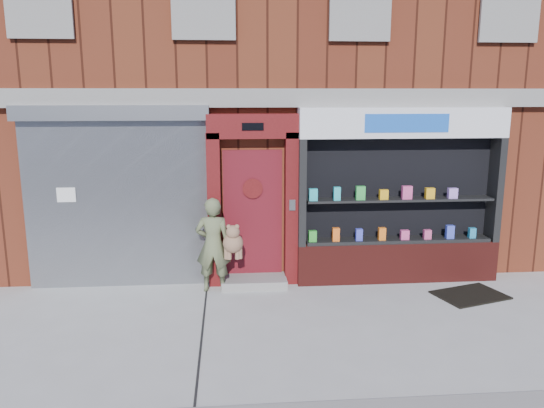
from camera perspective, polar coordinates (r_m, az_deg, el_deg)
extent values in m
plane|color=#9E9E99|center=(7.67, 4.46, -13.08)|extent=(80.00, 80.00, 0.00)
cube|color=#592214|center=(12.94, 0.38, 15.27)|extent=(12.00, 8.00, 8.00)
cube|color=gray|center=(8.86, 2.78, 11.33)|extent=(12.00, 0.16, 0.30)
cube|color=gray|center=(9.18, -16.27, -0.13)|extent=(3.00, 0.10, 2.80)
cube|color=slate|center=(8.94, -16.91, 9.37)|extent=(3.10, 0.30, 0.24)
cube|color=white|center=(9.27, -21.26, 0.92)|extent=(0.30, 0.01, 0.24)
cube|color=#490C0E|center=(8.93, -6.23, -0.69)|extent=(0.22, 0.28, 2.60)
cube|color=#490C0E|center=(8.99, 2.08, -0.54)|extent=(0.22, 0.28, 2.60)
cube|color=#490C0E|center=(8.75, -2.13, 8.38)|extent=(1.50, 0.28, 0.40)
cube|color=black|center=(8.60, -2.08, 8.32)|extent=(0.35, 0.01, 0.12)
cube|color=#5B1018|center=(9.07, -2.09, -1.08)|extent=(1.00, 0.06, 2.20)
cylinder|color=black|center=(8.94, -2.10, 1.67)|extent=(0.28, 0.02, 0.28)
cylinder|color=#490C0E|center=(8.93, -2.09, 1.66)|extent=(0.34, 0.02, 0.34)
cube|color=gray|center=(9.13, -1.95, -8.36)|extent=(1.10, 0.55, 0.15)
cube|color=slate|center=(8.83, 2.20, -0.12)|extent=(0.10, 0.02, 0.18)
cube|color=#5A1915|center=(9.58, 13.20, -5.97)|extent=(3.50, 0.40, 0.70)
cube|color=black|center=(8.90, 3.16, 1.28)|extent=(0.12, 0.40, 1.80)
cube|color=black|center=(9.94, 22.86, 1.48)|extent=(0.12, 0.40, 1.80)
cube|color=black|center=(9.45, 13.22, 1.61)|extent=(3.30, 0.03, 1.80)
cube|color=black|center=(9.47, 13.31, -3.78)|extent=(3.20, 0.36, 0.06)
cube|color=black|center=(9.31, 13.52, 0.50)|extent=(3.20, 0.36, 0.04)
cube|color=white|center=(9.15, 13.91, 8.51)|extent=(3.50, 0.40, 0.50)
cube|color=#174DB1|center=(8.95, 14.33, 8.42)|extent=(1.40, 0.01, 0.30)
cube|color=green|center=(9.01, 4.38, -3.46)|extent=(0.13, 0.09, 0.19)
cube|color=orange|center=(9.08, 6.88, -3.26)|extent=(0.12, 0.09, 0.23)
cube|color=#3C44CD|center=(9.17, 9.33, -3.27)|extent=(0.11, 0.09, 0.20)
cube|color=orange|center=(9.27, 11.73, -3.16)|extent=(0.12, 0.09, 0.22)
cube|color=#D74785|center=(9.40, 14.07, -3.23)|extent=(0.14, 0.09, 0.16)
cube|color=#CF457D|center=(9.53, 16.35, -3.15)|extent=(0.13, 0.09, 0.16)
cube|color=blue|center=(9.68, 18.58, -2.86)|extent=(0.13, 0.09, 0.23)
cube|color=teal|center=(9.85, 20.71, -2.92)|extent=(0.11, 0.09, 0.18)
cube|color=#26B5C1|center=(8.85, 4.45, 1.01)|extent=(0.14, 0.09, 0.20)
cube|color=#26B4BE|center=(8.92, 6.99, 1.12)|extent=(0.11, 0.09, 0.22)
cube|color=green|center=(9.01, 9.48, 1.18)|extent=(0.15, 0.09, 0.23)
cube|color=#F2AD19|center=(9.12, 11.91, 1.01)|extent=(0.14, 0.09, 0.17)
cube|color=#D54787|center=(9.24, 14.30, 1.21)|extent=(0.17, 0.09, 0.22)
cube|color=yellow|center=(9.38, 16.61, 1.12)|extent=(0.15, 0.09, 0.18)
cube|color=#B584EE|center=(9.53, 18.84, 1.11)|extent=(0.16, 0.09, 0.17)
imported|color=#5E6743|center=(8.76, -6.36, -4.39)|extent=(0.61, 0.43, 1.58)
sphere|color=brown|center=(8.66, -4.21, -4.21)|extent=(0.33, 0.33, 0.33)
sphere|color=brown|center=(8.55, -4.23, -3.03)|extent=(0.22, 0.22, 0.22)
sphere|color=brown|center=(8.53, -4.68, -2.46)|extent=(0.08, 0.08, 0.08)
sphere|color=brown|center=(8.53, -3.79, -2.45)|extent=(0.08, 0.08, 0.08)
cylinder|color=brown|center=(8.70, -4.93, -5.27)|extent=(0.08, 0.08, 0.20)
cylinder|color=brown|center=(8.70, -3.47, -5.24)|extent=(0.08, 0.08, 0.20)
cylinder|color=brown|center=(8.68, -4.63, -5.31)|extent=(0.08, 0.08, 0.20)
cylinder|color=brown|center=(8.68, -3.75, -5.29)|extent=(0.08, 0.08, 0.20)
cube|color=black|center=(9.30, 20.53, -9.16)|extent=(1.25, 1.04, 0.03)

